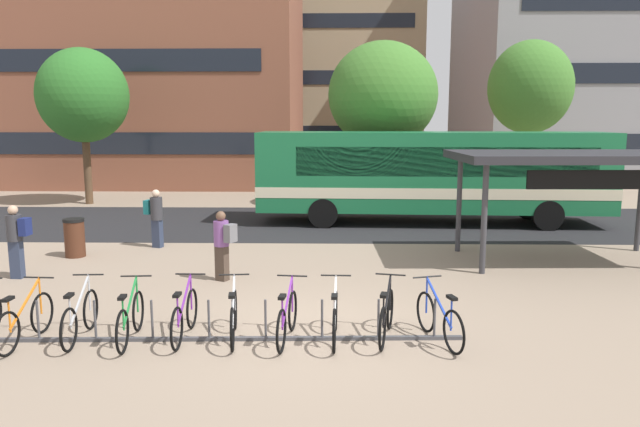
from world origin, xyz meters
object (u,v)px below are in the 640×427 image
(transit_shelter, at_px, (572,160))
(commuter_teal_pack_2, at_px, (156,214))
(parked_bicycle_green_3, at_px, (131,319))
(street_tree_0, at_px, (530,88))
(parked_bicycle_white_7, at_px, (335,318))
(commuter_navy_pack_0, at_px, (16,236))
(commuter_grey_pack_1, at_px, (223,241))
(city_bus, at_px, (429,173))
(parked_bicycle_orange_1, at_px, (25,321))
(parked_bicycle_blue_9, at_px, (439,320))
(trash_bin, at_px, (75,238))
(parked_bicycle_purple_4, at_px, (185,316))
(parked_bicycle_black_8, at_px, (386,317))
(street_tree_1, at_px, (83,96))
(parked_bicycle_silver_2, at_px, (80,317))
(parked_bicycle_silver_5, at_px, (234,317))
(parked_bicycle_purple_6, at_px, (287,319))
(street_tree_2, at_px, (383,95))

(transit_shelter, distance_m, commuter_teal_pack_2, 11.30)
(parked_bicycle_green_3, bearing_deg, street_tree_0, -37.65)
(parked_bicycle_white_7, xyz_separation_m, commuter_teal_pack_2, (-5.09, 7.18, 0.57))
(commuter_navy_pack_0, bearing_deg, commuter_grey_pack_1, -177.43)
(city_bus, relative_size, commuter_navy_pack_0, 7.11)
(parked_bicycle_orange_1, height_order, parked_bicycle_blue_9, same)
(trash_bin, bearing_deg, city_bus, 27.90)
(parked_bicycle_purple_4, distance_m, street_tree_0, 23.08)
(commuter_grey_pack_1, bearing_deg, parked_bicycle_black_8, 161.22)
(commuter_grey_pack_1, relative_size, street_tree_0, 0.22)
(parked_bicycle_orange_1, relative_size, parked_bicycle_purple_4, 1.00)
(parked_bicycle_green_3, distance_m, street_tree_1, 18.18)
(parked_bicycle_white_7, distance_m, parked_bicycle_blue_9, 1.70)
(parked_bicycle_orange_1, xyz_separation_m, parked_bicycle_silver_2, (0.82, 0.20, 0.00))
(parked_bicycle_silver_5, distance_m, street_tree_1, 18.81)
(city_bus, xyz_separation_m, commuter_navy_pack_0, (-10.62, -7.61, -0.79))
(parked_bicycle_purple_6, bearing_deg, street_tree_2, -4.14)
(transit_shelter, distance_m, street_tree_2, 10.54)
(parked_bicycle_white_7, distance_m, parked_bicycle_black_8, 0.86)
(trash_bin, bearing_deg, parked_bicycle_silver_5, -48.57)
(parked_bicycle_blue_9, bearing_deg, commuter_grey_pack_1, 32.70)
(parked_bicycle_silver_5, distance_m, commuter_teal_pack_2, 7.95)
(parked_bicycle_blue_9, xyz_separation_m, commuter_grey_pack_1, (-4.22, 3.70, 0.53))
(parked_bicycle_blue_9, distance_m, commuter_teal_pack_2, 9.93)
(street_tree_0, bearing_deg, trash_bin, -140.42)
(parked_bicycle_purple_4, bearing_deg, street_tree_1, 27.09)
(parked_bicycle_silver_5, xyz_separation_m, transit_shelter, (7.67, 5.65, 2.24))
(parked_bicycle_orange_1, distance_m, parked_bicycle_silver_2, 0.84)
(transit_shelter, bearing_deg, parked_bicycle_blue_9, -128.70)
(parked_bicycle_silver_5, xyz_separation_m, trash_bin, (-5.23, 5.93, 0.13))
(commuter_grey_pack_1, xyz_separation_m, trash_bin, (-4.40, 2.29, -0.40))
(parked_bicycle_white_7, distance_m, commuter_grey_pack_1, 4.47)
(city_bus, distance_m, street_tree_0, 10.46)
(parked_bicycle_black_8, distance_m, trash_bin, 9.73)
(parked_bicycle_silver_2, height_order, parked_bicycle_purple_6, same)
(commuter_teal_pack_2, bearing_deg, parked_bicycle_black_8, -30.87)
(city_bus, distance_m, parked_bicycle_green_3, 13.37)
(commuter_navy_pack_0, xyz_separation_m, commuter_grey_pack_1, (4.76, -0.11, -0.07))
(parked_bicycle_silver_2, relative_size, commuter_navy_pack_0, 1.01)
(parked_bicycle_silver_2, distance_m, parked_bicycle_blue_9, 5.93)
(street_tree_2, bearing_deg, street_tree_0, 29.43)
(parked_bicycle_silver_5, height_order, commuter_navy_pack_0, commuter_navy_pack_0)
(parked_bicycle_silver_5, relative_size, street_tree_1, 0.26)
(parked_bicycle_silver_2, distance_m, parked_bicycle_green_3, 0.87)
(parked_bicycle_orange_1, relative_size, trash_bin, 1.67)
(parked_bicycle_black_8, relative_size, trash_bin, 1.65)
(commuter_grey_pack_1, xyz_separation_m, street_tree_0, (11.78, 15.67, 4.21))
(parked_bicycle_white_7, bearing_deg, parked_bicycle_silver_2, 92.26)
(parked_bicycle_white_7, bearing_deg, parked_bicycle_purple_4, 90.81)
(parked_bicycle_green_3, bearing_deg, parked_bicycle_purple_4, -84.62)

